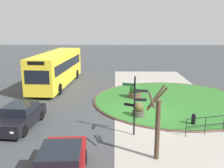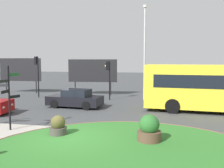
{
  "view_description": "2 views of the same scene",
  "coord_description": "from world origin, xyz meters",
  "px_view_note": "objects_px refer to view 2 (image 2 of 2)",
  "views": [
    {
      "loc": [
        -16.73,
        1.87,
        5.99
      ],
      "look_at": [
        1.38,
        2.12,
        1.76
      ],
      "focal_mm": 41.21,
      "sensor_mm": 36.0,
      "label": 1
    },
    {
      "loc": [
        4.29,
        -10.71,
        3.64
      ],
      "look_at": [
        1.33,
        3.41,
        2.24
      ],
      "focal_mm": 40.95,
      "sensor_mm": 36.0,
      "label": 2
    }
  ],
  "objects_px": {
    "planter_near_signpost": "(58,127)",
    "planter_kerbside": "(149,130)",
    "signpost_directional": "(9,93)",
    "billboard_left": "(93,71)",
    "traffic_light_far": "(37,67)",
    "car_far_lane": "(75,99)",
    "billboard_right": "(21,70)",
    "lamppost_tall": "(145,50)",
    "traffic_light_near": "(108,72)"
  },
  "relations": [
    {
      "from": "planter_near_signpost",
      "to": "planter_kerbside",
      "type": "xyz_separation_m",
      "value": [
        4.29,
        -0.09,
        0.11
      ]
    },
    {
      "from": "signpost_directional",
      "to": "billboard_left",
      "type": "height_order",
      "value": "billboard_left"
    },
    {
      "from": "traffic_light_far",
      "to": "car_far_lane",
      "type": "bearing_deg",
      "value": 156.08
    },
    {
      "from": "traffic_light_far",
      "to": "billboard_left",
      "type": "distance_m",
      "value": 5.44
    },
    {
      "from": "car_far_lane",
      "to": "billboard_right",
      "type": "distance_m",
      "value": 11.21
    },
    {
      "from": "traffic_light_far",
      "to": "lamppost_tall",
      "type": "distance_m",
      "value": 10.39
    },
    {
      "from": "planter_kerbside",
      "to": "lamppost_tall",
      "type": "bearing_deg",
      "value": 95.73
    },
    {
      "from": "signpost_directional",
      "to": "planter_near_signpost",
      "type": "bearing_deg",
      "value": -9.57
    },
    {
      "from": "lamppost_tall",
      "to": "signpost_directional",
      "type": "bearing_deg",
      "value": -117.38
    },
    {
      "from": "billboard_right",
      "to": "planter_kerbside",
      "type": "relative_size",
      "value": 3.83
    },
    {
      "from": "billboard_left",
      "to": "planter_near_signpost",
      "type": "distance_m",
      "value": 14.21
    },
    {
      "from": "traffic_light_far",
      "to": "planter_kerbside",
      "type": "height_order",
      "value": "traffic_light_far"
    },
    {
      "from": "traffic_light_near",
      "to": "billboard_right",
      "type": "relative_size",
      "value": 0.72
    },
    {
      "from": "traffic_light_near",
      "to": "billboard_right",
      "type": "xyz_separation_m",
      "value": [
        -10.36,
        2.79,
        -0.07
      ]
    },
    {
      "from": "car_far_lane",
      "to": "planter_kerbside",
      "type": "xyz_separation_m",
      "value": [
        6.04,
        -7.28,
        -0.07
      ]
    },
    {
      "from": "traffic_light_far",
      "to": "planter_kerbside",
      "type": "xyz_separation_m",
      "value": [
        11.46,
        -11.59,
        -2.3
      ]
    },
    {
      "from": "car_far_lane",
      "to": "billboard_left",
      "type": "distance_m",
      "value": 6.95
    },
    {
      "from": "traffic_light_near",
      "to": "car_far_lane",
      "type": "bearing_deg",
      "value": 57.07
    },
    {
      "from": "planter_near_signpost",
      "to": "signpost_directional",
      "type": "bearing_deg",
      "value": 170.43
    },
    {
      "from": "traffic_light_near",
      "to": "traffic_light_far",
      "type": "height_order",
      "value": "traffic_light_far"
    },
    {
      "from": "planter_kerbside",
      "to": "planter_near_signpost",
      "type": "bearing_deg",
      "value": 178.74
    },
    {
      "from": "signpost_directional",
      "to": "billboard_right",
      "type": "distance_m",
      "value": 15.52
    },
    {
      "from": "billboard_left",
      "to": "car_far_lane",
      "type": "bearing_deg",
      "value": -91.09
    },
    {
      "from": "signpost_directional",
      "to": "lamppost_tall",
      "type": "xyz_separation_m",
      "value": [
        5.95,
        11.49,
        2.57
      ]
    },
    {
      "from": "lamppost_tall",
      "to": "billboard_right",
      "type": "height_order",
      "value": "lamppost_tall"
    },
    {
      "from": "signpost_directional",
      "to": "planter_near_signpost",
      "type": "relative_size",
      "value": 3.31
    },
    {
      "from": "traffic_light_far",
      "to": "lamppost_tall",
      "type": "relative_size",
      "value": 0.47
    },
    {
      "from": "signpost_directional",
      "to": "car_far_lane",
      "type": "distance_m",
      "value": 6.91
    },
    {
      "from": "traffic_light_far",
      "to": "lamppost_tall",
      "type": "height_order",
      "value": "lamppost_tall"
    },
    {
      "from": "traffic_light_near",
      "to": "billboard_left",
      "type": "xyz_separation_m",
      "value": [
        -2.2,
        2.66,
        -0.1
      ]
    },
    {
      "from": "car_far_lane",
      "to": "lamppost_tall",
      "type": "bearing_deg",
      "value": -130.17
    },
    {
      "from": "lamppost_tall",
      "to": "traffic_light_near",
      "type": "bearing_deg",
      "value": -166.69
    },
    {
      "from": "billboard_left",
      "to": "planter_kerbside",
      "type": "xyz_separation_m",
      "value": [
        6.59,
        -13.97,
        -1.88
      ]
    },
    {
      "from": "signpost_directional",
      "to": "planter_kerbside",
      "type": "xyz_separation_m",
      "value": [
        7.16,
        -0.58,
        -1.35
      ]
    },
    {
      "from": "planter_near_signpost",
      "to": "traffic_light_far",
      "type": "bearing_deg",
      "value": 121.97
    },
    {
      "from": "car_far_lane",
      "to": "billboard_left",
      "type": "bearing_deg",
      "value": -80.21
    },
    {
      "from": "signpost_directional",
      "to": "car_far_lane",
      "type": "relative_size",
      "value": 0.78
    },
    {
      "from": "car_far_lane",
      "to": "planter_near_signpost",
      "type": "height_order",
      "value": "car_far_lane"
    },
    {
      "from": "traffic_light_near",
      "to": "billboard_right",
      "type": "distance_m",
      "value": 10.73
    },
    {
      "from": "planter_near_signpost",
      "to": "planter_kerbside",
      "type": "bearing_deg",
      "value": -1.26
    },
    {
      "from": "car_far_lane",
      "to": "traffic_light_near",
      "type": "distance_m",
      "value": 4.76
    },
    {
      "from": "billboard_left",
      "to": "billboard_right",
      "type": "height_order",
      "value": "billboard_right"
    },
    {
      "from": "billboard_left",
      "to": "planter_kerbside",
      "type": "relative_size",
      "value": 3.95
    },
    {
      "from": "traffic_light_near",
      "to": "planter_near_signpost",
      "type": "distance_m",
      "value": 11.42
    },
    {
      "from": "lamppost_tall",
      "to": "billboard_left",
      "type": "bearing_deg",
      "value": 160.52
    },
    {
      "from": "planter_kerbside",
      "to": "billboard_right",
      "type": "bearing_deg",
      "value": 136.3
    },
    {
      "from": "billboard_right",
      "to": "planter_near_signpost",
      "type": "relative_size",
      "value": 4.78
    },
    {
      "from": "billboard_right",
      "to": "lamppost_tall",
      "type": "bearing_deg",
      "value": -9.89
    },
    {
      "from": "car_far_lane",
      "to": "billboard_right",
      "type": "relative_size",
      "value": 0.89
    },
    {
      "from": "billboard_left",
      "to": "billboard_right",
      "type": "bearing_deg",
      "value": 173.32
    }
  ]
}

